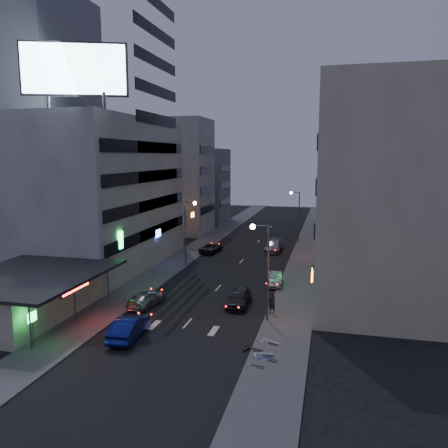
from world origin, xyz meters
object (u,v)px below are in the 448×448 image
(road_car_blue, at_px, (129,327))
(parked_car_right_mid, at_px, (275,279))
(scooter_black_b, at_px, (264,343))
(scooter_silver_b, at_px, (280,335))
(road_car_silver, at_px, (146,299))
(parked_car_left, at_px, (211,248))
(scooter_black_a, at_px, (266,359))
(scooter_blue, at_px, (279,353))
(parked_car_right_far, at_px, (274,246))
(person, at_px, (272,303))
(parked_car_right_near, at_px, (239,297))
(scooter_silver_a, at_px, (274,345))

(road_car_blue, bearing_deg, parked_car_right_mid, -123.50)
(scooter_black_b, xyz_separation_m, scooter_silver_b, (0.99, 1.46, 0.05))
(road_car_silver, height_order, scooter_silver_b, scooter_silver_b)
(parked_car_left, height_order, road_car_blue, road_car_blue)
(scooter_black_a, bearing_deg, scooter_blue, -30.55)
(parked_car_right_far, distance_m, person, 25.39)
(parked_car_right_far, bearing_deg, parked_car_right_near, -88.24)
(scooter_silver_b, bearing_deg, scooter_silver_a, -164.35)
(scooter_blue, bearing_deg, parked_car_left, 47.20)
(scooter_silver_b, bearing_deg, parked_car_right_mid, 32.68)
(parked_car_left, height_order, scooter_blue, parked_car_left)
(scooter_black_a, distance_m, scooter_blue, 1.27)
(person, bearing_deg, parked_car_right_mid, -117.46)
(road_car_blue, distance_m, person, 12.30)
(scooter_blue, distance_m, scooter_black_b, 1.71)
(person, bearing_deg, road_car_silver, -30.41)
(road_car_silver, bearing_deg, parked_car_left, -80.19)
(parked_car_right_near, bearing_deg, scooter_black_a, -70.85)
(scooter_silver_b, bearing_deg, road_car_silver, 90.72)
(parked_car_left, distance_m, parked_car_right_far, 9.02)
(parked_car_left, relative_size, scooter_silver_b, 2.29)
(parked_car_right_near, xyz_separation_m, road_car_blue, (-6.57, -8.95, 0.02))
(road_car_blue, relative_size, road_car_silver, 1.06)
(parked_car_right_mid, distance_m, parked_car_right_far, 16.62)
(scooter_silver_b, bearing_deg, scooter_black_b, 169.79)
(person, bearing_deg, parked_car_right_near, -58.27)
(scooter_blue, bearing_deg, road_car_blue, 107.65)
(scooter_black_b, distance_m, scooter_silver_b, 1.76)
(scooter_black_a, bearing_deg, scooter_black_b, 16.91)
(road_car_blue, bearing_deg, scooter_black_a, 163.27)
(parked_car_right_mid, bearing_deg, road_car_blue, -125.06)
(road_car_silver, relative_size, scooter_silver_b, 2.28)
(person, relative_size, scooter_black_b, 1.00)
(scooter_blue, height_order, scooter_black_b, scooter_black_b)
(parked_car_right_mid, xyz_separation_m, scooter_silver_a, (2.04, -16.51, 0.04))
(scooter_silver_a, bearing_deg, parked_car_right_far, 1.35)
(scooter_black_b, bearing_deg, scooter_blue, -115.33)
(parked_car_right_mid, relative_size, scooter_black_b, 2.20)
(road_car_blue, relative_size, person, 2.64)
(scooter_black_a, bearing_deg, person, 10.80)
(road_car_blue, height_order, scooter_silver_b, road_car_blue)
(parked_car_right_near, relative_size, scooter_black_a, 2.91)
(scooter_silver_a, distance_m, scooter_silver_b, 1.77)
(parked_car_right_mid, height_order, scooter_black_b, parked_car_right_mid)
(scooter_silver_a, bearing_deg, scooter_black_a, 165.82)
(scooter_silver_b, bearing_deg, road_car_blue, 120.95)
(person, relative_size, scooter_silver_b, 0.92)
(parked_car_right_mid, xyz_separation_m, parked_car_right_far, (-2.24, 16.47, 0.10))
(person, bearing_deg, scooter_silver_a, 65.60)
(scooter_black_a, relative_size, scooter_silver_b, 0.78)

